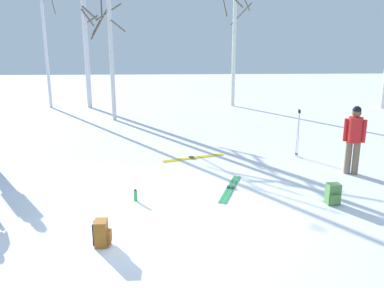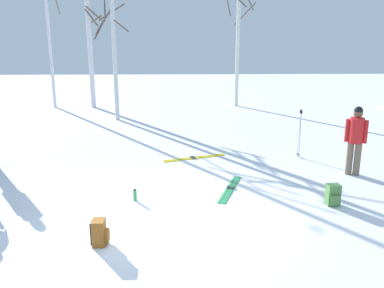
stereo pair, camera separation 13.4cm
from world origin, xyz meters
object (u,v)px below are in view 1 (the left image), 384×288
(ski_pair_lying_0, at_px, (193,158))
(birch_tree_3, at_px, (234,42))
(birch_tree_2, at_px, (111,51))
(ski_pair_lying_1, at_px, (230,189))
(water_bottle_0, at_px, (136,195))
(backpack_0, at_px, (102,233))
(ski_poles_0, at_px, (298,132))
(backpack_1, at_px, (333,194))
(birch_tree_1, at_px, (86,48))
(person_2, at_px, (354,136))
(birch_tree_0, at_px, (45,27))

(ski_pair_lying_0, relative_size, birch_tree_3, 0.31)
(birch_tree_2, bearing_deg, ski_pair_lying_0, -61.79)
(ski_pair_lying_1, xyz_separation_m, water_bottle_0, (-2.07, -0.58, 0.11))
(ski_pair_lying_0, height_order, backpack_0, backpack_0)
(ski_poles_0, height_order, backpack_1, ski_poles_0)
(ski_poles_0, bearing_deg, birch_tree_3, 93.62)
(backpack_0, relative_size, water_bottle_0, 1.74)
(ski_poles_0, bearing_deg, water_bottle_0, -144.99)
(ski_pair_lying_0, bearing_deg, birch_tree_1, 117.76)
(birch_tree_1, bearing_deg, water_bottle_0, -74.66)
(birch_tree_1, bearing_deg, ski_poles_0, -48.91)
(person_2, height_order, birch_tree_2, birch_tree_2)
(ski_pair_lying_1, height_order, ski_poles_0, ski_poles_0)
(ski_pair_lying_0, height_order, birch_tree_1, birch_tree_1)
(backpack_1, height_order, birch_tree_1, birch_tree_1)
(ski_poles_0, xyz_separation_m, birch_tree_0, (-9.39, 8.71, 3.01))
(water_bottle_0, bearing_deg, ski_pair_lying_0, 65.78)
(birch_tree_1, bearing_deg, ski_pair_lying_0, -62.24)
(water_bottle_0, height_order, birch_tree_2, birch_tree_2)
(backpack_0, relative_size, birch_tree_3, 0.08)
(person_2, height_order, ski_poles_0, person_2)
(birch_tree_1, relative_size, birch_tree_2, 1.05)
(ski_pair_lying_0, distance_m, ski_poles_0, 3.06)
(ski_poles_0, bearing_deg, backpack_1, -94.60)
(birch_tree_0, xyz_separation_m, birch_tree_2, (3.42, -3.15, -0.98))
(backpack_0, height_order, backpack_1, same)
(ski_pair_lying_1, distance_m, birch_tree_1, 12.58)
(ski_poles_0, distance_m, birch_tree_1, 11.63)
(ski_poles_0, bearing_deg, ski_pair_lying_1, -132.62)
(backpack_0, bearing_deg, birch_tree_1, 101.76)
(backpack_0, xyz_separation_m, birch_tree_0, (-4.67, 13.58, 3.53))
(backpack_1, distance_m, birch_tree_2, 10.90)
(person_2, xyz_separation_m, birch_tree_3, (-1.46, 10.31, 2.11))
(person_2, bearing_deg, backpack_1, -122.56)
(person_2, distance_m, ski_pair_lying_1, 3.43)
(ski_poles_0, bearing_deg, person_2, -59.50)
(ski_pair_lying_1, bearing_deg, backpack_1, -25.47)
(ski_poles_0, bearing_deg, birch_tree_1, 131.09)
(backpack_1, bearing_deg, birch_tree_3, 91.33)
(ski_poles_0, distance_m, backpack_0, 6.80)
(ski_poles_0, height_order, water_bottle_0, ski_poles_0)
(ski_poles_0, xyz_separation_m, birch_tree_1, (-7.52, 8.62, 2.08))
(birch_tree_0, distance_m, birch_tree_1, 2.08)
(ski_pair_lying_1, height_order, birch_tree_3, birch_tree_3)
(backpack_0, bearing_deg, water_bottle_0, 78.15)
(ski_poles_0, relative_size, backpack_0, 3.10)
(ski_pair_lying_0, bearing_deg, ski_poles_0, 0.37)
(water_bottle_0, xyz_separation_m, birch_tree_0, (-5.06, 11.74, 3.62))
(water_bottle_0, relative_size, birch_tree_3, 0.04)
(birch_tree_0, distance_m, birch_tree_3, 8.85)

